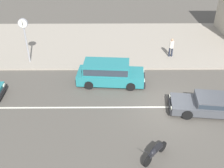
{
  "coord_description": "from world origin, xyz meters",
  "views": [
    {
      "loc": [
        -3.66,
        -12.7,
        9.7
      ],
      "look_at": [
        -3.55,
        1.4,
        0.8
      ],
      "focal_mm": 42.0,
      "sensor_mm": 36.0,
      "label": 1
    }
  ],
  "objects": [
    {
      "name": "ground_plane",
      "position": [
        0.0,
        0.0,
        0.0
      ],
      "size": [
        160.0,
        160.0,
        0.0
      ],
      "primitive_type": "plane",
      "color": "#544F47"
    },
    {
      "name": "motorcycle_1",
      "position": [
        -1.55,
        -4.01,
        0.42
      ],
      "size": [
        1.3,
        1.38,
        0.8
      ],
      "color": "black",
      "rests_on": "ground"
    },
    {
      "name": "kerb_strip",
      "position": [
        0.0,
        9.66,
        0.07
      ],
      "size": [
        68.0,
        10.0,
        0.15
      ],
      "primitive_type": "cube",
      "color": "#9E9384",
      "rests_on": "ground"
    },
    {
      "name": "sedan_dark_grey_3",
      "position": [
        2.18,
        -0.46,
        0.54
      ],
      "size": [
        4.87,
        2.24,
        1.06
      ],
      "color": "#47494F",
      "rests_on": "ground"
    },
    {
      "name": "lane_centre_stripe",
      "position": [
        0.0,
        0.0,
        0.0
      ],
      "size": [
        50.4,
        0.14,
        0.01
      ],
      "primitive_type": "cube",
      "color": "silver",
      "rests_on": "ground"
    },
    {
      "name": "street_clock",
      "position": [
        -10.0,
        5.79,
        2.78
      ],
      "size": [
        0.69,
        0.22,
        3.48
      ],
      "color": "#9E9EA3",
      "rests_on": "kerb_strip"
    },
    {
      "name": "pedestrian_mid_kerb",
      "position": [
        1.27,
        6.67,
        1.04
      ],
      "size": [
        0.34,
        0.34,
        1.54
      ],
      "color": "#232838",
      "rests_on": "kerb_strip"
    },
    {
      "name": "minivan_teal_5",
      "position": [
        -3.76,
        2.85,
        0.85
      ],
      "size": [
        4.74,
        2.2,
        1.56
      ],
      "color": "teal",
      "rests_on": "ground"
    }
  ]
}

